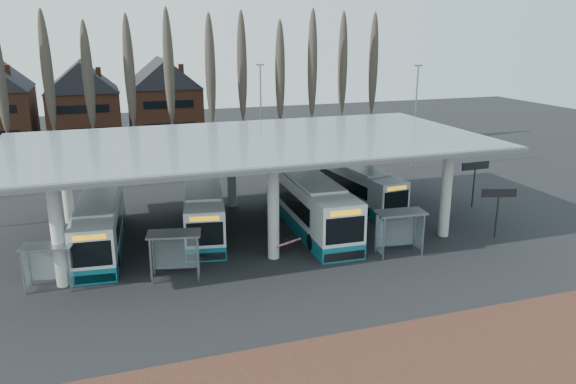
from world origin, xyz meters
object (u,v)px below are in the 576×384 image
object	(u,v)px
shelter_0	(48,256)
shelter_2	(399,223)
bus_2	(309,203)
bus_3	(356,185)
bus_1	(204,208)
shelter_1	(175,244)
bus_0	(100,224)

from	to	relation	value
shelter_0	shelter_2	world-z (taller)	shelter_2
bus_2	bus_3	world-z (taller)	bus_2
bus_1	bus_3	xyz separation A→B (m)	(12.67, 2.42, -0.08)
bus_1	bus_2	xyz separation A→B (m)	(7.06, -1.81, 0.20)
bus_1	bus_2	size ratio (longest dim) A/B	0.90
shelter_1	shelter_2	world-z (taller)	shelter_2
shelter_0	shelter_2	size ratio (longest dim) A/B	0.92
bus_0	shelter_0	size ratio (longest dim) A/B	4.07
bus_2	shelter_2	distance (m)	7.31
bus_0	bus_1	xyz separation A→B (m)	(6.87, 1.05, 0.00)
shelter_0	shelter_2	distance (m)	20.15
shelter_0	bus_3	bearing A→B (deg)	33.36
bus_2	bus_3	distance (m)	7.03
bus_3	shelter_2	xyz separation A→B (m)	(-2.14, -10.67, 0.59)
bus_1	shelter_2	bearing A→B (deg)	-28.10
bus_2	shelter_1	distance (m)	11.48
bus_0	shelter_0	bearing A→B (deg)	-110.87
shelter_0	shelter_1	size ratio (longest dim) A/B	0.92
bus_0	shelter_2	bearing A→B (deg)	-17.19
bus_1	shelter_1	distance (m)	7.95
bus_0	bus_2	world-z (taller)	bus_2
bus_0	shelter_0	xyz separation A→B (m)	(-2.69, -5.47, 0.29)
bus_0	bus_1	world-z (taller)	bus_1
shelter_0	shelter_2	bearing A→B (deg)	6.53
bus_3	shelter_1	world-z (taller)	bus_3
bus_3	shelter_2	bearing A→B (deg)	-107.15
bus_2	shelter_1	xyz separation A→B (m)	(-10.06, -5.53, 0.25)
bus_0	shelter_0	world-z (taller)	bus_0
shelter_1	bus_1	bearing A→B (deg)	79.71
shelter_2	bus_1	bearing A→B (deg)	147.21
bus_0	bus_3	world-z (taller)	bus_0
shelter_0	shelter_1	bearing A→B (deg)	4.23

